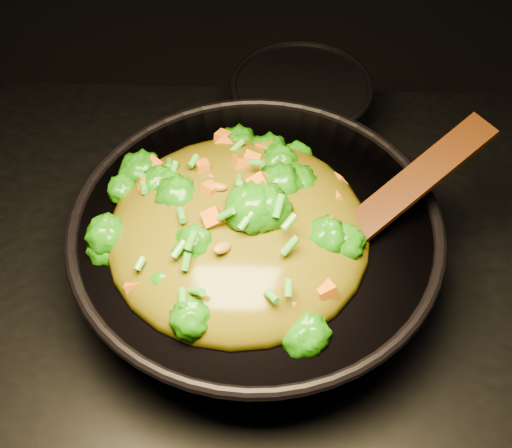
# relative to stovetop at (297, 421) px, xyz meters

# --- Properties ---
(stovetop) EXTENTS (1.20, 0.90, 0.90)m
(stovetop) POSITION_rel_stovetop_xyz_m (0.00, 0.00, 0.00)
(stovetop) COLOR black
(stovetop) RESTS_ON ground
(wok) EXTENTS (0.58, 0.58, 0.13)m
(wok) POSITION_rel_stovetop_xyz_m (-0.08, 0.02, 0.51)
(wok) COLOR black
(wok) RESTS_ON stovetop
(stir_fry) EXTENTS (0.41, 0.41, 0.11)m
(stir_fry) POSITION_rel_stovetop_xyz_m (-0.10, -0.00, 0.64)
(stir_fry) COLOR #1F7408
(stir_fry) RESTS_ON wok
(spatula) EXTENTS (0.24, 0.19, 0.11)m
(spatula) POSITION_rel_stovetop_xyz_m (0.09, 0.03, 0.63)
(spatula) COLOR #381306
(spatula) RESTS_ON wok
(back_pot) EXTENTS (0.26, 0.26, 0.12)m
(back_pot) POSITION_rel_stovetop_xyz_m (-0.02, 0.31, 0.51)
(back_pot) COLOR black
(back_pot) RESTS_ON stovetop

